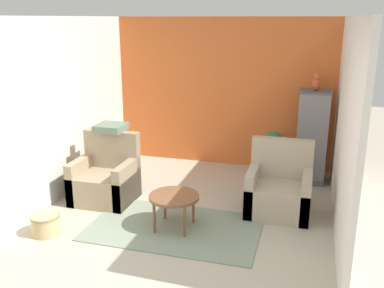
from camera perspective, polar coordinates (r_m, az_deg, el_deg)
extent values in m
plane|color=#B2A893|center=(4.50, -6.99, -17.68)|extent=(20.00, 20.00, 0.00)
cube|color=orange|center=(7.47, 4.10, 6.82)|extent=(3.90, 0.06, 2.54)
cube|color=silver|center=(6.43, -16.70, 4.60)|extent=(0.06, 3.77, 2.54)
cube|color=silver|center=(5.45, 19.78, 2.26)|extent=(0.06, 3.77, 2.54)
cube|color=gray|center=(5.44, -2.36, -11.06)|extent=(2.11, 1.29, 0.01)
cylinder|color=brown|center=(5.26, -2.41, -7.03)|extent=(0.62, 0.62, 0.04)
cylinder|color=brown|center=(5.25, -5.06, -9.80)|extent=(0.04, 0.04, 0.40)
cylinder|color=brown|center=(5.13, -1.01, -10.36)|extent=(0.04, 0.04, 0.40)
cylinder|color=brown|center=(5.57, -3.64, -8.14)|extent=(0.04, 0.04, 0.40)
cylinder|color=brown|center=(5.46, 0.18, -8.62)|extent=(0.04, 0.04, 0.40)
cube|color=#9E896B|center=(6.22, -11.56, -5.68)|extent=(0.82, 0.72, 0.41)
cube|color=#9E896B|center=(6.30, -10.61, -0.68)|extent=(0.82, 0.14, 0.55)
cube|color=#9E896B|center=(6.35, -14.44, -4.48)|extent=(0.12, 0.72, 0.61)
cube|color=#9E896B|center=(6.04, -8.64, -5.24)|extent=(0.12, 0.72, 0.61)
cube|color=tan|center=(5.83, 11.42, -7.20)|extent=(0.82, 0.72, 0.41)
cube|color=tan|center=(5.94, 11.93, -1.84)|extent=(0.82, 0.14, 0.55)
cube|color=tan|center=(5.83, 8.02, -6.02)|extent=(0.12, 0.72, 0.61)
cube|color=tan|center=(5.79, 14.97, -6.62)|extent=(0.12, 0.72, 0.61)
cube|color=#555559|center=(7.16, 15.28, -4.39)|extent=(0.48, 0.48, 0.08)
cube|color=gray|center=(6.94, 15.73, 1.13)|extent=(0.46, 0.46, 1.35)
cube|color=#555559|center=(6.80, 16.17, 6.74)|extent=(0.48, 0.48, 0.03)
ellipsoid|color=#D14C2D|center=(6.79, 16.25, 7.71)|extent=(0.13, 0.16, 0.20)
sphere|color=#D14C2D|center=(6.75, 16.33, 8.62)|extent=(0.11, 0.11, 0.11)
cone|color=gold|center=(6.70, 16.32, 8.51)|extent=(0.05, 0.05, 0.05)
cone|color=#D14C2D|center=(6.86, 16.24, 7.62)|extent=(0.06, 0.13, 0.17)
cylinder|color=#66605B|center=(7.19, 10.54, -3.54)|extent=(0.26, 0.26, 0.18)
cylinder|color=brown|center=(7.11, 10.64, -1.79)|extent=(0.03, 0.03, 0.28)
sphere|color=#337038|center=(7.04, 10.75, 0.25)|extent=(0.35, 0.35, 0.35)
sphere|color=#337038|center=(7.09, 9.98, -0.09)|extent=(0.21, 0.21, 0.21)
sphere|color=#337038|center=(7.02, 11.42, -0.21)|extent=(0.19, 0.19, 0.19)
cylinder|color=tan|center=(5.53, -18.92, -10.11)|extent=(0.33, 0.33, 0.25)
cylinder|color=#957E57|center=(5.48, -19.03, -9.05)|extent=(0.35, 0.35, 0.02)
cube|color=slate|center=(6.22, -10.76, 2.17)|extent=(0.40, 0.40, 0.10)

